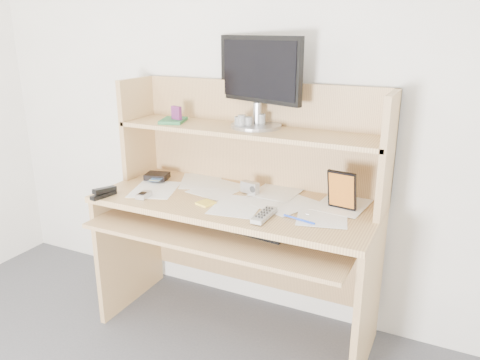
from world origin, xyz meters
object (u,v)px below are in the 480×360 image
at_px(keyboard, 247,226).
at_px(monitor, 259,79).
at_px(desk, 242,205).
at_px(game_case, 342,190).
at_px(tv_remote, 264,215).

bearing_deg(keyboard, monitor, 111.90).
bearing_deg(desk, keyboard, -57.81).
bearing_deg(game_case, keyboard, -148.66).
bearing_deg(tv_remote, game_case, 40.50).
height_order(keyboard, game_case, game_case).
relative_size(desk, tv_remote, 7.44).
relative_size(keyboard, tv_remote, 2.30).
relative_size(keyboard, game_case, 2.29).
height_order(tv_remote, monitor, monitor).
xyz_separation_m(keyboard, game_case, (0.40, 0.18, 0.19)).
xyz_separation_m(desk, keyboard, (0.11, -0.18, -0.03)).
height_order(game_case, monitor, monitor).
height_order(desk, game_case, desk).
bearing_deg(keyboard, game_case, 30.36).
xyz_separation_m(desk, game_case, (0.51, -0.00, 0.16)).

